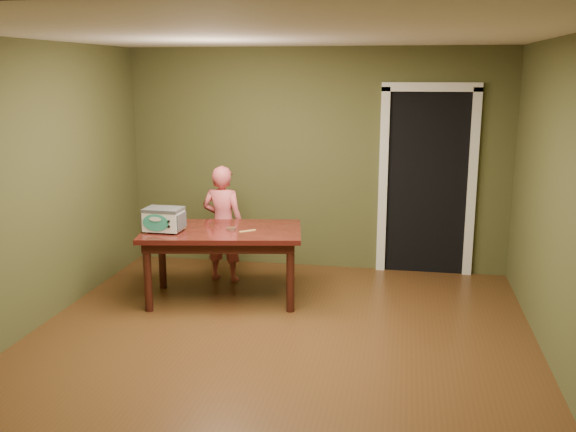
{
  "coord_description": "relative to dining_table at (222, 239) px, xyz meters",
  "views": [
    {
      "loc": [
        1.04,
        -4.96,
        2.32
      ],
      "look_at": [
        -0.05,
        1.0,
        0.95
      ],
      "focal_mm": 40.0,
      "sensor_mm": 36.0,
      "label": 1
    }
  ],
  "objects": [
    {
      "name": "spatula",
      "position": [
        0.28,
        -0.04,
        0.1
      ],
      "size": [
        0.15,
        0.14,
        0.01
      ],
      "primitive_type": "cube",
      "rotation": [
        0.0,
        0.0,
        0.71
      ],
      "color": "#DDB560",
      "rests_on": "dining_table"
    },
    {
      "name": "baking_pan",
      "position": [
        0.1,
        0.0,
        0.11
      ],
      "size": [
        0.1,
        0.1,
        0.02
      ],
      "color": "silver",
      "rests_on": "dining_table"
    },
    {
      "name": "toy_oven",
      "position": [
        -0.55,
        -0.2,
        0.23
      ],
      "size": [
        0.4,
        0.28,
        0.24
      ],
      "rotation": [
        0.0,
        0.0,
        -0.03
      ],
      "color": "#4C4F54",
      "rests_on": "dining_table"
    },
    {
      "name": "floor",
      "position": [
        0.77,
        -1.15,
        -0.65
      ],
      "size": [
        5.0,
        5.0,
        0.0
      ],
      "primitive_type": "plane",
      "color": "#4F2E16",
      "rests_on": "ground"
    },
    {
      "name": "room_shell",
      "position": [
        0.77,
        -1.15,
        1.06
      ],
      "size": [
        4.52,
        5.02,
        2.61
      ],
      "color": "#454927",
      "rests_on": "ground"
    },
    {
      "name": "child",
      "position": [
        -0.17,
        0.61,
        0.01
      ],
      "size": [
        0.51,
        0.37,
        1.31
      ],
      "primitive_type": "imported",
      "rotation": [
        0.0,
        0.0,
        3.02
      ],
      "color": "#D1565B",
      "rests_on": "floor"
    },
    {
      "name": "dining_table",
      "position": [
        0.0,
        0.0,
        0.0
      ],
      "size": [
        1.73,
        1.16,
        0.75
      ],
      "rotation": [
        0.0,
        0.0,
        0.17
      ],
      "color": "#360F0C",
      "rests_on": "floor"
    },
    {
      "name": "doorway",
      "position": [
        2.07,
        1.63,
        0.41
      ],
      "size": [
        1.1,
        0.66,
        2.25
      ],
      "color": "black",
      "rests_on": "ground"
    }
  ]
}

